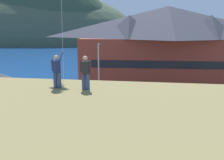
{
  "coord_description": "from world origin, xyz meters",
  "views": [
    {
      "loc": [
        3.52,
        -18.18,
        10.04
      ],
      "look_at": [
        -0.25,
        9.0,
        3.72
      ],
      "focal_mm": 38.73,
      "sensor_mm": 36.0,
      "label": 1
    }
  ],
  "objects_px": {
    "parked_car_lone_by_shed": "(62,135)",
    "person_companion": "(85,72)",
    "parked_car_mid_row_near": "(156,135)",
    "person_kite_flyer": "(57,70)",
    "parked_car_back_row_right": "(127,106)",
    "moored_boat_wharfside": "(97,68)",
    "parked_car_front_row_end": "(171,114)",
    "parked_car_front_row_red": "(214,137)",
    "parked_car_front_row_silver": "(85,110)",
    "moored_boat_outer_mooring": "(128,69)",
    "harbor_lodge": "(167,44)",
    "wharf_dock": "(114,68)",
    "parking_light_pole": "(99,71)"
  },
  "relations": [
    {
      "from": "parked_car_lone_by_shed",
      "to": "person_companion",
      "type": "bearing_deg",
      "value": -58.61
    },
    {
      "from": "parked_car_mid_row_near",
      "to": "person_companion",
      "type": "relative_size",
      "value": 2.44
    },
    {
      "from": "parked_car_lone_by_shed",
      "to": "person_kite_flyer",
      "type": "relative_size",
      "value": 2.3
    },
    {
      "from": "parked_car_back_row_right",
      "to": "moored_boat_wharfside",
      "type": "bearing_deg",
      "value": 108.59
    },
    {
      "from": "parked_car_front_row_end",
      "to": "person_kite_flyer",
      "type": "distance_m",
      "value": 15.72
    },
    {
      "from": "parked_car_front_row_end",
      "to": "parked_car_front_row_red",
      "type": "xyz_separation_m",
      "value": [
        2.96,
        -4.91,
        0.0
      ]
    },
    {
      "from": "parked_car_lone_by_shed",
      "to": "person_companion",
      "type": "height_order",
      "value": "person_companion"
    },
    {
      "from": "parked_car_mid_row_near",
      "to": "parked_car_front_row_silver",
      "type": "distance_m",
      "value": 8.98
    },
    {
      "from": "parked_car_back_row_right",
      "to": "person_companion",
      "type": "relative_size",
      "value": 2.48
    },
    {
      "from": "person_kite_flyer",
      "to": "moored_boat_outer_mooring",
      "type": "bearing_deg",
      "value": 88.59
    },
    {
      "from": "moored_boat_outer_mooring",
      "to": "parked_car_front_row_silver",
      "type": "distance_m",
      "value": 26.96
    },
    {
      "from": "parked_car_front_row_end",
      "to": "person_kite_flyer",
      "type": "height_order",
      "value": "person_kite_flyer"
    },
    {
      "from": "person_kite_flyer",
      "to": "moored_boat_wharfside",
      "type": "bearing_deg",
      "value": 98.39
    },
    {
      "from": "parked_car_mid_row_near",
      "to": "person_companion",
      "type": "height_order",
      "value": "person_companion"
    },
    {
      "from": "harbor_lodge",
      "to": "parked_car_mid_row_near",
      "type": "distance_m",
      "value": 22.52
    },
    {
      "from": "harbor_lodge",
      "to": "parked_car_front_row_red",
      "type": "relative_size",
      "value": 6.77
    },
    {
      "from": "harbor_lodge",
      "to": "moored_boat_wharfside",
      "type": "height_order",
      "value": "harbor_lodge"
    },
    {
      "from": "person_companion",
      "to": "parked_car_front_row_silver",
      "type": "bearing_deg",
      "value": 104.74
    },
    {
      "from": "wharf_dock",
      "to": "parked_car_back_row_right",
      "type": "relative_size",
      "value": 3.02
    },
    {
      "from": "wharf_dock",
      "to": "parked_car_front_row_end",
      "type": "relative_size",
      "value": 3.09
    },
    {
      "from": "moored_boat_wharfside",
      "to": "parked_car_mid_row_near",
      "type": "bearing_deg",
      "value": -70.54
    },
    {
      "from": "parked_car_front_row_red",
      "to": "person_kite_flyer",
      "type": "height_order",
      "value": "person_kite_flyer"
    },
    {
      "from": "moored_boat_wharfside",
      "to": "person_kite_flyer",
      "type": "relative_size",
      "value": 3.76
    },
    {
      "from": "wharf_dock",
      "to": "parked_car_front_row_red",
      "type": "height_order",
      "value": "parked_car_front_row_red"
    },
    {
      "from": "wharf_dock",
      "to": "parked_car_lone_by_shed",
      "type": "height_order",
      "value": "parked_car_lone_by_shed"
    },
    {
      "from": "harbor_lodge",
      "to": "person_companion",
      "type": "distance_m",
      "value": 29.45
    },
    {
      "from": "harbor_lodge",
      "to": "parked_car_front_row_red",
      "type": "bearing_deg",
      "value": -83.71
    },
    {
      "from": "harbor_lodge",
      "to": "parked_car_back_row_right",
      "type": "xyz_separation_m",
      "value": [
        -5.24,
        -14.73,
        -5.8
      ]
    },
    {
      "from": "parked_car_front_row_silver",
      "to": "parked_car_back_row_right",
      "type": "bearing_deg",
      "value": 20.47
    },
    {
      "from": "wharf_dock",
      "to": "person_kite_flyer",
      "type": "bearing_deg",
      "value": -86.79
    },
    {
      "from": "parked_car_lone_by_shed",
      "to": "person_companion",
      "type": "xyz_separation_m",
      "value": [
        3.69,
        -6.04,
        6.64
      ]
    },
    {
      "from": "person_kite_flyer",
      "to": "wharf_dock",
      "type": "bearing_deg",
      "value": 93.21
    },
    {
      "from": "parked_car_front_row_red",
      "to": "parking_light_pole",
      "type": "xyz_separation_m",
      "value": [
        -11.41,
        9.61,
        3.41
      ]
    },
    {
      "from": "parking_light_pole",
      "to": "parked_car_lone_by_shed",
      "type": "bearing_deg",
      "value": -95.45
    },
    {
      "from": "moored_boat_outer_mooring",
      "to": "person_companion",
      "type": "bearing_deg",
      "value": -89.14
    },
    {
      "from": "harbor_lodge",
      "to": "parked_car_lone_by_shed",
      "type": "xyz_separation_m",
      "value": [
        -10.1,
        -22.68,
        -5.8
      ]
    },
    {
      "from": "parked_car_back_row_right",
      "to": "person_kite_flyer",
      "type": "bearing_deg",
      "value": -101.06
    },
    {
      "from": "person_companion",
      "to": "parked_car_lone_by_shed",
      "type": "bearing_deg",
      "value": 121.39
    },
    {
      "from": "moored_boat_wharfside",
      "to": "parked_car_back_row_right",
      "type": "distance_m",
      "value": 26.65
    },
    {
      "from": "parked_car_front_row_red",
      "to": "person_companion",
      "type": "distance_m",
      "value": 13.24
    },
    {
      "from": "parked_car_front_row_end",
      "to": "parked_car_lone_by_shed",
      "type": "relative_size",
      "value": 0.99
    },
    {
      "from": "parked_car_lone_by_shed",
      "to": "person_kite_flyer",
      "type": "distance_m",
      "value": 9.18
    },
    {
      "from": "parked_car_mid_row_near",
      "to": "person_kite_flyer",
      "type": "xyz_separation_m",
      "value": [
        -5.59,
        -7.02,
        6.65
      ]
    },
    {
      "from": "parking_light_pole",
      "to": "person_kite_flyer",
      "type": "xyz_separation_m",
      "value": [
        1.09,
        -16.9,
        3.24
      ]
    },
    {
      "from": "parked_car_back_row_right",
      "to": "wharf_dock",
      "type": "bearing_deg",
      "value": 100.31
    },
    {
      "from": "parked_car_front_row_red",
      "to": "person_kite_flyer",
      "type": "bearing_deg",
      "value": -144.75
    },
    {
      "from": "harbor_lodge",
      "to": "parking_light_pole",
      "type": "bearing_deg",
      "value": -127.64
    },
    {
      "from": "harbor_lodge",
      "to": "parked_car_front_row_end",
      "type": "xyz_separation_m",
      "value": [
        -0.61,
        -16.45,
        -5.8
      ]
    },
    {
      "from": "moored_boat_outer_mooring",
      "to": "person_kite_flyer",
      "type": "height_order",
      "value": "person_kite_flyer"
    },
    {
      "from": "wharf_dock",
      "to": "parked_car_front_row_silver",
      "type": "height_order",
      "value": "parked_car_front_row_silver"
    }
  ]
}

